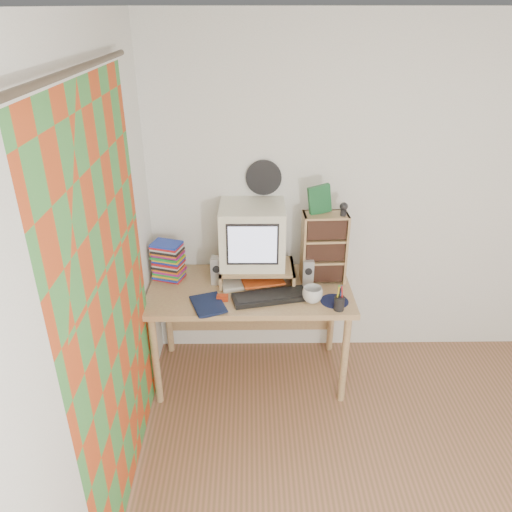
{
  "coord_description": "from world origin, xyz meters",
  "views": [
    {
      "loc": [
        -1.03,
        -1.61,
        2.51
      ],
      "look_at": [
        -0.99,
        1.33,
        1.02
      ],
      "focal_mm": 35.0,
      "sensor_mm": 36.0,
      "label": 1
    }
  ],
  "objects_px": {
    "crt_monitor": "(252,235)",
    "dvd_stack": "(168,261)",
    "mug": "(312,295)",
    "diary": "(194,306)",
    "desk": "(250,299)",
    "cd_rack": "(324,248)",
    "keyboard": "(270,297)"
  },
  "relations": [
    {
      "from": "dvd_stack",
      "to": "diary",
      "type": "xyz_separation_m",
      "value": [
        0.21,
        -0.41,
        -0.12
      ]
    },
    {
      "from": "keyboard",
      "to": "mug",
      "type": "xyz_separation_m",
      "value": [
        0.28,
        -0.03,
        0.04
      ]
    },
    {
      "from": "desk",
      "to": "cd_rack",
      "type": "bearing_deg",
      "value": 5.1
    },
    {
      "from": "dvd_stack",
      "to": "crt_monitor",
      "type": "bearing_deg",
      "value": 18.67
    },
    {
      "from": "desk",
      "to": "keyboard",
      "type": "relative_size",
      "value": 2.81
    },
    {
      "from": "desk",
      "to": "crt_monitor",
      "type": "relative_size",
      "value": 3.15
    },
    {
      "from": "keyboard",
      "to": "mug",
      "type": "relative_size",
      "value": 3.73
    },
    {
      "from": "desk",
      "to": "cd_rack",
      "type": "relative_size",
      "value": 2.78
    },
    {
      "from": "dvd_stack",
      "to": "desk",
      "type": "bearing_deg",
      "value": 10.1
    },
    {
      "from": "crt_monitor",
      "to": "cd_rack",
      "type": "relative_size",
      "value": 0.88
    },
    {
      "from": "crt_monitor",
      "to": "mug",
      "type": "relative_size",
      "value": 3.33
    },
    {
      "from": "desk",
      "to": "crt_monitor",
      "type": "distance_m",
      "value": 0.47
    },
    {
      "from": "crt_monitor",
      "to": "dvd_stack",
      "type": "bearing_deg",
      "value": -178.69
    },
    {
      "from": "mug",
      "to": "diary",
      "type": "relative_size",
      "value": 0.57
    },
    {
      "from": "dvd_stack",
      "to": "mug",
      "type": "height_order",
      "value": "dvd_stack"
    },
    {
      "from": "crt_monitor",
      "to": "cd_rack",
      "type": "distance_m",
      "value": 0.5
    },
    {
      "from": "dvd_stack",
      "to": "diary",
      "type": "relative_size",
      "value": 1.19
    },
    {
      "from": "mug",
      "to": "dvd_stack",
      "type": "bearing_deg",
      "value": 161.74
    },
    {
      "from": "crt_monitor",
      "to": "keyboard",
      "type": "relative_size",
      "value": 0.89
    },
    {
      "from": "mug",
      "to": "diary",
      "type": "height_order",
      "value": "mug"
    },
    {
      "from": "mug",
      "to": "cd_rack",
      "type": "bearing_deg",
      "value": 70.85
    },
    {
      "from": "desk",
      "to": "mug",
      "type": "xyz_separation_m",
      "value": [
        0.41,
        -0.25,
        0.19
      ]
    },
    {
      "from": "desk",
      "to": "diary",
      "type": "distance_m",
      "value": 0.51
    },
    {
      "from": "crt_monitor",
      "to": "dvd_stack",
      "type": "distance_m",
      "value": 0.62
    },
    {
      "from": "dvd_stack",
      "to": "cd_rack",
      "type": "distance_m",
      "value": 1.09
    },
    {
      "from": "dvd_stack",
      "to": "diary",
      "type": "bearing_deg",
      "value": -44.47
    },
    {
      "from": "crt_monitor",
      "to": "keyboard",
      "type": "height_order",
      "value": "crt_monitor"
    },
    {
      "from": "keyboard",
      "to": "dvd_stack",
      "type": "relative_size",
      "value": 1.77
    },
    {
      "from": "cd_rack",
      "to": "mug",
      "type": "distance_m",
      "value": 0.37
    },
    {
      "from": "desk",
      "to": "keyboard",
      "type": "bearing_deg",
      "value": -57.97
    },
    {
      "from": "cd_rack",
      "to": "mug",
      "type": "height_order",
      "value": "cd_rack"
    },
    {
      "from": "dvd_stack",
      "to": "mug",
      "type": "bearing_deg",
      "value": -0.39
    }
  ]
}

